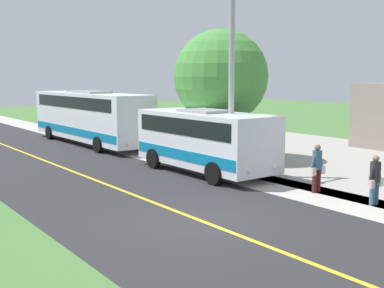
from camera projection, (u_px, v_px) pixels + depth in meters
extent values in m
plane|color=#477238|center=(198.00, 220.00, 13.94)|extent=(120.00, 120.00, 0.00)
cube|color=#28282B|center=(198.00, 220.00, 13.94)|extent=(8.00, 100.00, 0.01)
cube|color=#B2ADA3|center=(313.00, 194.00, 17.04)|extent=(2.40, 100.00, 0.01)
cube|color=gold|center=(198.00, 220.00, 13.94)|extent=(0.16, 100.00, 0.00)
cube|color=white|center=(205.00, 139.00, 20.77)|extent=(2.52, 7.00, 2.29)
cube|color=#0C72A5|center=(205.00, 152.00, 20.86)|extent=(2.56, 6.86, 0.44)
cube|color=black|center=(205.00, 125.00, 20.69)|extent=(2.56, 6.30, 0.70)
cube|color=gray|center=(205.00, 111.00, 20.61)|extent=(1.51, 2.10, 0.12)
cylinder|color=black|center=(260.00, 166.00, 19.95)|extent=(0.25, 0.90, 0.90)
cylinder|color=black|center=(214.00, 174.00, 18.45)|extent=(0.25, 0.90, 0.90)
cylinder|color=black|center=(197.00, 153.00, 23.38)|extent=(0.25, 0.90, 0.90)
cylinder|color=black|center=(154.00, 158.00, 21.88)|extent=(0.25, 0.90, 0.90)
sphere|color=#F2EACC|center=(275.00, 167.00, 18.51)|extent=(0.20, 0.20, 0.20)
sphere|color=#F2EACC|center=(249.00, 171.00, 17.68)|extent=(0.20, 0.20, 0.20)
cube|color=white|center=(89.00, 116.00, 29.88)|extent=(2.46, 11.92, 2.84)
cube|color=#0C72A5|center=(90.00, 129.00, 30.00)|extent=(2.50, 11.68, 0.44)
cube|color=black|center=(89.00, 102.00, 29.76)|extent=(2.50, 10.73, 0.70)
cube|color=gray|center=(89.00, 92.00, 29.68)|extent=(1.48, 3.58, 0.12)
cylinder|color=black|center=(137.00, 141.00, 27.87)|extent=(0.25, 0.90, 0.90)
cylinder|color=black|center=(98.00, 145.00, 26.41)|extent=(0.25, 0.90, 0.90)
cylinder|color=black|center=(83.00, 130.00, 33.72)|extent=(0.25, 0.90, 0.90)
cylinder|color=black|center=(49.00, 133.00, 32.26)|extent=(0.25, 0.90, 0.90)
sphere|color=#F2EACC|center=(149.00, 142.00, 25.70)|extent=(0.20, 0.20, 0.20)
sphere|color=#F2EACC|center=(127.00, 144.00, 24.89)|extent=(0.20, 0.20, 0.20)
cylinder|color=#335972|center=(376.00, 193.00, 15.60)|extent=(0.18, 0.18, 0.80)
cylinder|color=#335972|center=(372.00, 193.00, 15.48)|extent=(0.18, 0.18, 0.80)
cylinder|color=#262628|center=(375.00, 171.00, 15.44)|extent=(0.34, 0.34, 0.63)
sphere|color=#8C664C|center=(376.00, 159.00, 15.39)|extent=(0.22, 0.22, 0.22)
cylinder|color=#262628|center=(379.00, 170.00, 15.55)|extent=(0.27, 0.10, 0.57)
cube|color=white|center=(381.00, 182.00, 15.61)|extent=(0.20, 0.12, 0.28)
cylinder|color=#262628|center=(372.00, 171.00, 15.33)|extent=(0.27, 0.10, 0.57)
cube|color=beige|center=(371.00, 184.00, 15.30)|extent=(0.20, 0.12, 0.28)
cylinder|color=#4C1919|center=(318.00, 180.00, 17.31)|extent=(0.18, 0.18, 0.85)
cylinder|color=#4C1919|center=(315.00, 181.00, 17.19)|extent=(0.18, 0.18, 0.85)
cylinder|color=#335972|center=(317.00, 160.00, 17.14)|extent=(0.34, 0.34, 0.68)
sphere|color=#8C664C|center=(318.00, 147.00, 17.08)|extent=(0.23, 0.23, 0.23)
cylinder|color=#335972|center=(320.00, 159.00, 17.25)|extent=(0.28, 0.10, 0.61)
cube|color=white|center=(322.00, 170.00, 17.31)|extent=(0.20, 0.12, 0.28)
cylinder|color=#335972|center=(314.00, 160.00, 17.03)|extent=(0.28, 0.10, 0.61)
cube|color=beige|center=(313.00, 172.00, 17.00)|extent=(0.20, 0.12, 0.28)
cylinder|color=#9E9EA3|center=(231.00, 84.00, 19.75)|extent=(0.24, 0.24, 7.72)
cylinder|color=#4C3826|center=(220.00, 136.00, 24.31)|extent=(0.36, 0.36, 2.40)
sphere|color=#478C3D|center=(221.00, 77.00, 23.91)|extent=(4.73, 4.73, 4.73)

